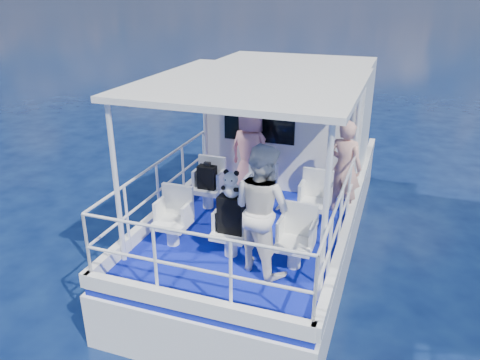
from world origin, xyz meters
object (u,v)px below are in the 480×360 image
Objects in this scene: passenger_port_fwd at (250,152)px; backpack_center at (231,215)px; panda at (231,184)px; passenger_stbd_aft at (262,209)px.

backpack_center is at bearing 114.99° from passenger_port_fwd.
passenger_port_fwd is at bearing 101.47° from backpack_center.
passenger_port_fwd reaches higher than panda.
passenger_port_fwd is at bearing 101.60° from panda.
passenger_stbd_aft is at bearing -16.79° from backpack_center.
passenger_stbd_aft is 0.54m from backpack_center.
passenger_stbd_aft reaches higher than panda.
passenger_port_fwd is at bearing -40.80° from passenger_stbd_aft.
panda is (0.43, -2.09, 0.29)m from passenger_port_fwd.
panda reaches higher than backpack_center.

